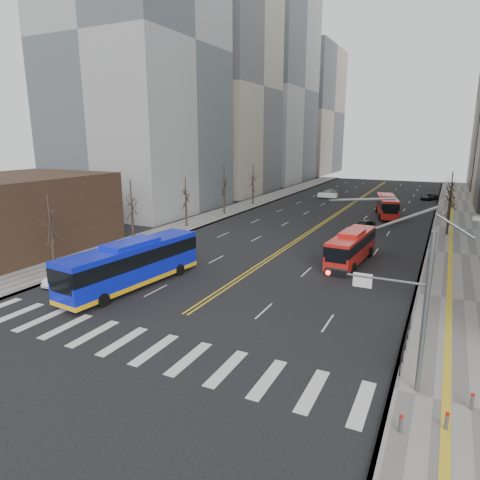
# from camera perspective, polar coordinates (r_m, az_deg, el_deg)

# --- Properties ---
(ground) EXTENTS (220.00, 220.00, 0.00)m
(ground) POSITION_cam_1_polar(r_m,az_deg,el_deg) (26.75, -13.41, -13.51)
(ground) COLOR black
(sidewalk_right) EXTENTS (7.00, 130.00, 0.15)m
(sidewalk_right) POSITION_cam_1_polar(r_m,az_deg,el_deg) (64.30, 27.21, 1.39)
(sidewalk_right) COLOR slate
(sidewalk_right) RESTS_ON ground
(sidewalk_left) EXTENTS (5.00, 130.00, 0.15)m
(sidewalk_left) POSITION_cam_1_polar(r_m,az_deg,el_deg) (71.81, -0.95, 4.04)
(sidewalk_left) COLOR slate
(sidewalk_left) RESTS_ON ground
(crosswalk) EXTENTS (26.70, 4.00, 0.01)m
(crosswalk) POSITION_cam_1_polar(r_m,az_deg,el_deg) (26.75, -13.41, -13.50)
(crosswalk) COLOR silver
(crosswalk) RESTS_ON ground
(centerline) EXTENTS (0.55, 100.00, 0.01)m
(centerline) POSITION_cam_1_polar(r_m,az_deg,el_deg) (75.74, 13.81, 4.10)
(centerline) COLOR gold
(centerline) RESTS_ON ground
(office_towers) EXTENTS (83.00, 134.00, 58.00)m
(office_towers) POSITION_cam_1_polar(r_m,az_deg,el_deg) (88.81, 16.84, 20.78)
(office_towers) COLOR gray
(office_towers) RESTS_ON ground
(storefront) EXTENTS (14.00, 18.00, 8.00)m
(storefront) POSITION_cam_1_polar(r_m,az_deg,el_deg) (51.93, -27.79, 3.16)
(storefront) COLOR #302118
(storefront) RESTS_ON ground
(signal_mast) EXTENTS (5.37, 0.37, 9.39)m
(signal_mast) POSITION_cam_1_polar(r_m,az_deg,el_deg) (21.46, 19.81, -6.76)
(signal_mast) COLOR slate
(signal_mast) RESTS_ON ground
(pedestrian_railing) EXTENTS (0.06, 6.06, 1.02)m
(pedestrian_railing) POSITION_cam_1_polar(r_m,az_deg,el_deg) (26.65, 21.28, -12.24)
(pedestrian_railing) COLOR black
(pedestrian_railing) RESTS_ON sidewalk_right
(bollards) EXTENTS (2.87, 3.17, 0.78)m
(bollards) POSITION_cam_1_polar(r_m,az_deg,el_deg) (21.35, 25.20, -20.35)
(bollards) COLOR slate
(bollards) RESTS_ON sidewalk_right
(street_trees) EXTENTS (35.20, 47.20, 7.60)m
(street_trees) POSITION_cam_1_polar(r_m,az_deg,el_deg) (57.83, 2.62, 6.50)
(street_trees) COLOR black
(street_trees) RESTS_ON ground
(blue_bus) EXTENTS (4.27, 13.56, 3.85)m
(blue_bus) POSITION_cam_1_polar(r_m,az_deg,el_deg) (35.97, -14.20, -2.97)
(blue_bus) COLOR #0E1BD8
(blue_bus) RESTS_ON ground
(red_bus_near) EXTENTS (3.04, 10.11, 3.20)m
(red_bus_near) POSITION_cam_1_polar(r_m,az_deg,el_deg) (42.80, 14.63, -0.68)
(red_bus_near) COLOR red
(red_bus_near) RESTS_ON ground
(red_bus_far) EXTENTS (4.72, 10.83, 3.36)m
(red_bus_far) POSITION_cam_1_polar(r_m,az_deg,el_deg) (69.68, 19.01, 4.50)
(red_bus_far) COLOR red
(red_bus_far) RESTS_ON ground
(car_white) EXTENTS (1.45, 3.90, 1.27)m
(car_white) POSITION_cam_1_polar(r_m,az_deg,el_deg) (38.72, -22.30, -4.55)
(car_white) COLOR white
(car_white) RESTS_ON ground
(car_dark_mid) EXTENTS (2.82, 4.39, 1.39)m
(car_dark_mid) POSITION_cam_1_polar(r_m,az_deg,el_deg) (58.44, 16.16, 1.90)
(car_dark_mid) COLOR black
(car_dark_mid) RESTS_ON ground
(car_silver) EXTENTS (3.13, 5.43, 1.48)m
(car_silver) POSITION_cam_1_polar(r_m,az_deg,el_deg) (89.53, 11.66, 6.10)
(car_silver) COLOR #AAABB0
(car_silver) RESTS_ON ground
(car_dark_far) EXTENTS (3.58, 4.74, 1.20)m
(car_dark_far) POSITION_cam_1_polar(r_m,az_deg,el_deg) (91.60, 23.91, 5.29)
(car_dark_far) COLOR black
(car_dark_far) RESTS_ON ground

